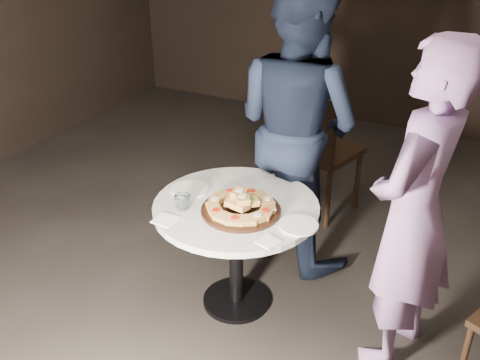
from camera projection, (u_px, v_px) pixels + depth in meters
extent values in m
plane|color=black|center=(235.00, 315.00, 3.25)|extent=(7.00, 7.00, 0.00)
cylinder|color=black|center=(236.00, 300.00, 3.34)|extent=(0.48, 0.48, 0.03)
cylinder|color=black|center=(236.00, 255.00, 3.19)|extent=(0.10, 0.10, 0.65)
cylinder|color=silver|center=(236.00, 207.00, 3.03)|extent=(1.10, 1.10, 0.04)
cylinder|color=black|center=(241.00, 210.00, 2.94)|extent=(0.51, 0.51, 0.02)
cube|color=#B58846|center=(265.00, 213.00, 2.86)|extent=(0.08, 0.10, 0.04)
cylinder|color=red|center=(266.00, 210.00, 2.85)|extent=(0.05, 0.05, 0.01)
cube|color=#B58846|center=(269.00, 207.00, 2.92)|extent=(0.11, 0.12, 0.04)
cube|color=#B58846|center=(267.00, 202.00, 2.97)|extent=(0.12, 0.12, 0.04)
cylinder|color=beige|center=(267.00, 199.00, 2.96)|extent=(0.06, 0.06, 0.01)
cube|color=#B58846|center=(261.00, 197.00, 3.02)|extent=(0.12, 0.11, 0.04)
cube|color=#B58846|center=(252.00, 194.00, 3.05)|extent=(0.10, 0.08, 0.04)
cylinder|color=red|center=(252.00, 191.00, 3.04)|extent=(0.04, 0.04, 0.01)
cube|color=#B58846|center=(241.00, 192.00, 3.06)|extent=(0.12, 0.11, 0.04)
cube|color=#B58846|center=(230.00, 194.00, 3.05)|extent=(0.12, 0.12, 0.04)
cylinder|color=red|center=(230.00, 191.00, 3.04)|extent=(0.06, 0.06, 0.01)
cube|color=#B58846|center=(221.00, 197.00, 3.02)|extent=(0.09, 0.10, 0.04)
cube|color=#B58846|center=(215.00, 202.00, 2.97)|extent=(0.09, 0.11, 0.04)
cylinder|color=beige|center=(215.00, 199.00, 2.96)|extent=(0.05, 0.05, 0.01)
cube|color=#B58846|center=(213.00, 207.00, 2.92)|extent=(0.12, 0.12, 0.04)
cube|color=#B58846|center=(216.00, 213.00, 2.86)|extent=(0.12, 0.12, 0.04)
cylinder|color=red|center=(216.00, 210.00, 2.85)|extent=(0.06, 0.06, 0.01)
cube|color=#B58846|center=(224.00, 218.00, 2.82)|extent=(0.10, 0.09, 0.04)
cube|color=#B58846|center=(235.00, 220.00, 2.80)|extent=(0.11, 0.10, 0.04)
cylinder|color=red|center=(235.00, 217.00, 2.79)|extent=(0.05, 0.05, 0.01)
cube|color=#B58846|center=(247.00, 220.00, 2.80)|extent=(0.12, 0.11, 0.04)
cube|color=#B58846|center=(258.00, 218.00, 2.82)|extent=(0.11, 0.12, 0.04)
cylinder|color=beige|center=(258.00, 215.00, 2.81)|extent=(0.06, 0.06, 0.01)
cube|color=#B58846|center=(250.00, 202.00, 2.91)|extent=(0.12, 0.11, 0.03)
cylinder|color=#2D6B1E|center=(250.00, 199.00, 2.90)|extent=(0.06, 0.06, 0.01)
cube|color=#B58846|center=(242.00, 197.00, 2.96)|extent=(0.11, 0.10, 0.04)
cylinder|color=beige|center=(242.00, 194.00, 2.95)|extent=(0.06, 0.06, 0.01)
cube|color=#B58846|center=(232.00, 201.00, 2.92)|extent=(0.09, 0.11, 0.04)
cylinder|color=orange|center=(232.00, 198.00, 2.91)|extent=(0.05, 0.05, 0.01)
cube|color=#B58846|center=(240.00, 206.00, 2.87)|extent=(0.11, 0.09, 0.04)
cylinder|color=red|center=(240.00, 203.00, 2.86)|extent=(0.05, 0.05, 0.01)
cube|color=#B58846|center=(239.00, 193.00, 2.93)|extent=(0.08, 0.10, 0.04)
cylinder|color=beige|center=(239.00, 190.00, 2.92)|extent=(0.05, 0.05, 0.01)
cube|color=#B58846|center=(242.00, 199.00, 2.88)|extent=(0.11, 0.12, 0.04)
cylinder|color=beige|center=(242.00, 196.00, 2.87)|extent=(0.06, 0.06, 0.01)
cylinder|color=white|center=(190.00, 189.00, 3.16)|extent=(0.23, 0.23, 0.01)
cylinder|color=white|center=(298.00, 225.00, 2.81)|extent=(0.28, 0.28, 0.01)
imported|color=silver|center=(183.00, 202.00, 2.95)|extent=(0.10, 0.10, 0.08)
cube|color=white|center=(165.00, 220.00, 2.87)|extent=(0.12, 0.12, 0.01)
cube|color=white|center=(269.00, 242.00, 2.68)|extent=(0.13, 0.13, 0.01)
cube|color=black|center=(324.00, 151.00, 4.13)|extent=(0.59, 0.59, 0.05)
cube|color=black|center=(307.00, 128.00, 3.86)|extent=(0.47, 0.18, 0.51)
cylinder|color=black|center=(358.00, 179.00, 4.26)|extent=(0.05, 0.05, 0.51)
cylinder|color=black|center=(316.00, 164.00, 4.51)|extent=(0.05, 0.05, 0.51)
cylinder|color=black|center=(328.00, 198.00, 4.00)|extent=(0.05, 0.05, 0.51)
cylinder|color=black|center=(285.00, 180.00, 4.25)|extent=(0.05, 0.05, 0.51)
cylinder|color=black|center=(465.00, 354.00, 2.69)|extent=(0.04, 0.04, 0.41)
imported|color=black|center=(297.00, 126.00, 3.44)|extent=(1.11, 0.99, 1.89)
imported|color=#866AA3|center=(413.00, 215.00, 2.59)|extent=(0.55, 0.72, 1.76)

